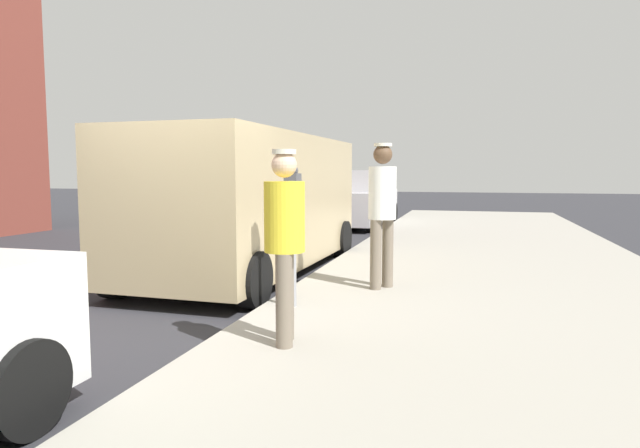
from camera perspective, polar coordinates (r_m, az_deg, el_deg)
name	(u,v)px	position (r m, az deg, el deg)	size (l,w,h in m)	color
ground_plane	(159,322)	(6.14, -16.49, -9.82)	(80.00, 80.00, 0.00)	#2D2D33
sidewalk_slab	(505,343)	(5.24, 18.83, -11.68)	(5.00, 32.00, 0.15)	#9E998E
parking_meter_near	(293,211)	(5.79, -2.86, 1.37)	(0.14, 0.18, 1.52)	gray
pedestrian_in_white	(382,205)	(6.76, 6.54, 1.98)	(0.34, 0.34, 1.79)	#726656
pedestrian_in_yellow	(285,234)	(4.53, -3.73, -1.08)	(0.34, 0.35, 1.63)	#726656
parked_van	(251,200)	(8.58, -7.26, 2.48)	(2.23, 5.24, 2.15)	tan
parked_sedan_ahead	(355,201)	(16.18, 3.64, 2.44)	(2.04, 4.45, 1.65)	#BCBCC1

